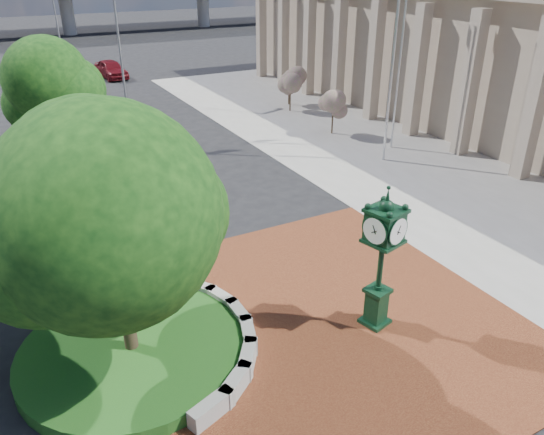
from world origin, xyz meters
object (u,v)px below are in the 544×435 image
Objects in this scene: parked_car at (111,69)px; street_lamp_near at (120,24)px; post_clock at (382,254)px; street_lamp_far at (57,12)px; flagpole_a at (394,46)px; flagpole_b at (400,60)px.

street_lamp_near reaches higher than parked_car.
parked_car is 9.96m from street_lamp_near.
post_clock is 0.51× the size of street_lamp_far.
parked_car is 8.91m from street_lamp_far.
street_lamp_near is at bearing -82.92° from street_lamp_far.
parked_car is 0.54× the size of street_lamp_far.
flagpole_a is 1.24× the size of street_lamp_near.
flagpole_a is at bearing -66.51° from street_lamp_near.
street_lamp_far is (-12.36, 34.47, 0.17)m from flagpole_b.
flagpole_a reaches higher than parked_car.
post_clock is at bearing -88.38° from street_lamp_far.
street_lamp_near is (-8.64, 19.88, -0.46)m from flagpole_a.
street_lamp_far is (-1.99, 16.03, -0.37)m from street_lamp_near.
street_lamp_near reaches higher than post_clock.
street_lamp_far is (-10.63, 35.91, -0.82)m from flagpole_a.
street_lamp_far is (-2.77, 7.28, 4.32)m from parked_car.
post_clock is 0.38× the size of flagpole_a.
flagpole_b is 1.03× the size of street_lamp_near.
flagpole_b is (1.73, 1.44, -1.00)m from flagpole_a.
street_lamp_near is 1.07× the size of street_lamp_far.
flagpole_a is 21.68m from street_lamp_near.
post_clock is 0.47× the size of street_lamp_near.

